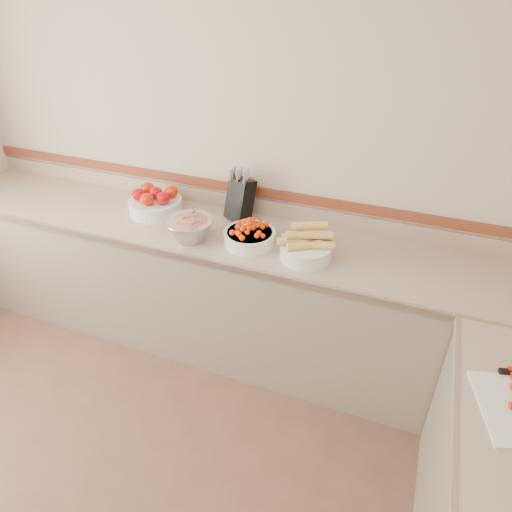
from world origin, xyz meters
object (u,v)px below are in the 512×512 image
(corn_bowl, at_px, (306,247))
(knife_block, at_px, (240,198))
(tomato_bowl, at_px, (155,202))
(rhubarb_bowl, at_px, (190,227))
(cherry_tomato_bowl, at_px, (249,235))

(corn_bowl, bearing_deg, knife_block, 149.94)
(tomato_bowl, height_order, corn_bowl, corn_bowl)
(knife_block, xyz_separation_m, rhubarb_bowl, (-0.17, -0.35, -0.06))
(rhubarb_bowl, bearing_deg, corn_bowl, 4.30)
(knife_block, height_order, corn_bowl, knife_block)
(cherry_tomato_bowl, distance_m, corn_bowl, 0.35)
(tomato_bowl, xyz_separation_m, rhubarb_bowl, (0.38, -0.23, 0.01))
(tomato_bowl, bearing_deg, corn_bowl, -9.37)
(knife_block, distance_m, tomato_bowl, 0.56)
(cherry_tomato_bowl, height_order, corn_bowl, corn_bowl)
(tomato_bowl, distance_m, corn_bowl, 1.08)
(cherry_tomato_bowl, distance_m, rhubarb_bowl, 0.35)
(tomato_bowl, bearing_deg, cherry_tomato_bowl, -11.75)
(tomato_bowl, relative_size, rhubarb_bowl, 1.24)
(rhubarb_bowl, bearing_deg, tomato_bowl, 148.85)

